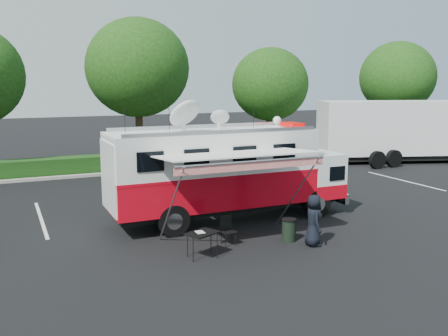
# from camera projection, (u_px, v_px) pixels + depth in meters

# --- Properties ---
(ground_plane) EXTENTS (120.00, 120.00, 0.00)m
(ground_plane) POSITION_uv_depth(u_px,v_px,m) (229.00, 219.00, 18.85)
(ground_plane) COLOR black
(ground_plane) RESTS_ON ground
(back_border) EXTENTS (60.00, 6.14, 8.87)m
(back_border) POSITION_uv_depth(u_px,v_px,m) (157.00, 84.00, 30.05)
(back_border) COLOR #9E998E
(back_border) RESTS_ON ground_plane
(stall_lines) EXTENTS (24.12, 5.50, 0.01)m
(stall_lines) POSITION_uv_depth(u_px,v_px,m) (189.00, 203.00, 21.35)
(stall_lines) COLOR silver
(stall_lines) RESTS_ON ground_plane
(command_truck) EXTENTS (9.08, 2.50, 4.36)m
(command_truck) POSITION_uv_depth(u_px,v_px,m) (228.00, 171.00, 18.50)
(command_truck) COLOR black
(command_truck) RESTS_ON ground_plane
(awning) EXTENTS (4.96, 2.57, 2.99)m
(awning) POSITION_uv_depth(u_px,v_px,m) (238.00, 157.00, 15.68)
(awning) COLOR silver
(awning) RESTS_ON ground_plane
(person) EXTENTS (0.72, 0.92, 1.65)m
(person) POSITION_uv_depth(u_px,v_px,m) (313.00, 245.00, 15.89)
(person) COLOR black
(person) RESTS_ON ground_plane
(folding_table) EXTENTS (1.10, 0.97, 0.78)m
(folding_table) POSITION_uv_depth(u_px,v_px,m) (202.00, 234.00, 14.65)
(folding_table) COLOR black
(folding_table) RESTS_ON ground_plane
(folding_chair) EXTENTS (0.51, 0.53, 0.91)m
(folding_chair) POSITION_uv_depth(u_px,v_px,m) (227.00, 228.00, 15.93)
(folding_chair) COLOR black
(folding_chair) RESTS_ON ground_plane
(trash_bin) EXTENTS (0.49, 0.49, 0.74)m
(trash_bin) POSITION_uv_depth(u_px,v_px,m) (289.00, 230.00, 16.27)
(trash_bin) COLOR black
(trash_bin) RESTS_ON ground_plane
(semi_trailer) EXTENTS (12.90, 6.55, 3.92)m
(semi_trailer) POSITION_uv_depth(u_px,v_px,m) (418.00, 130.00, 32.23)
(semi_trailer) COLOR silver
(semi_trailer) RESTS_ON ground_plane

